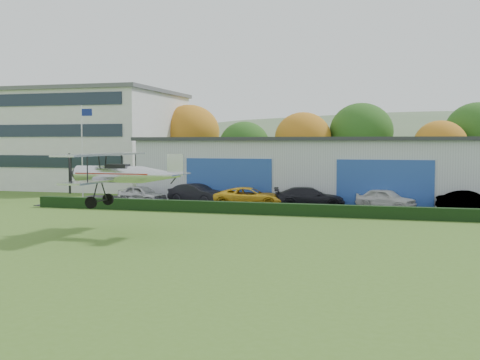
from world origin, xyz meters
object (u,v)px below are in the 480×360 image
(car_2, at_px, (249,197))
(car_3, at_px, (309,197))
(car_1, at_px, (197,194))
(car_5, at_px, (469,201))
(hangar, at_px, (386,169))
(car_0, at_px, (142,194))
(biplane, at_px, (119,173))
(car_4, at_px, (386,199))
(office_block, at_px, (80,139))
(flagpole, at_px, (83,143))

(car_2, relative_size, car_3, 1.02)
(car_1, relative_size, car_5, 1.09)
(car_3, relative_size, car_5, 1.22)
(hangar, distance_m, car_2, 12.85)
(car_0, distance_m, car_3, 13.30)
(hangar, height_order, car_1, hangar)
(car_0, bearing_deg, biplane, -142.60)
(car_4, xyz_separation_m, biplane, (-13.30, -15.50, 2.51))
(car_0, distance_m, car_2, 8.94)
(car_2, bearing_deg, biplane, 157.96)
(office_block, height_order, flagpole, office_block)
(car_5, bearing_deg, car_1, 103.77)
(car_2, xyz_separation_m, car_3, (4.37, 0.80, 0.02))
(car_1, relative_size, car_4, 1.09)
(car_3, xyz_separation_m, car_5, (11.12, 0.76, -0.05))
(biplane, bearing_deg, office_block, 124.98)
(car_1, bearing_deg, car_3, -76.53)
(office_block, bearing_deg, hangar, -12.01)
(biplane, bearing_deg, car_4, 50.16)
(office_block, xyz_separation_m, car_0, (14.36, -14.82, -4.45))
(car_1, height_order, biplane, biplane)
(car_2, distance_m, car_3, 4.44)
(car_4, bearing_deg, biplane, 163.67)
(hangar, height_order, office_block, office_block)
(hangar, relative_size, office_block, 1.97)
(car_4, bearing_deg, office_block, 91.87)
(biplane, bearing_deg, flagpole, 126.68)
(car_0, relative_size, car_5, 0.97)
(car_1, xyz_separation_m, car_3, (9.10, -0.70, -0.01))
(flagpole, bearing_deg, office_block, 121.97)
(car_1, bearing_deg, car_2, -89.72)
(car_0, distance_m, car_1, 4.34)
(car_5, bearing_deg, biplane, 142.88)
(car_1, bearing_deg, flagpole, 103.90)
(car_3, height_order, biplane, biplane)
(hangar, xyz_separation_m, car_4, (0.12, -6.65, -1.87))
(car_2, bearing_deg, office_block, 48.77)
(car_0, height_order, car_1, car_1)
(hangar, xyz_separation_m, biplane, (-13.18, -22.15, 0.64))
(flagpole, distance_m, car_0, 7.65)
(hangar, bearing_deg, car_3, -125.78)
(car_0, bearing_deg, car_3, -71.73)
(flagpole, bearing_deg, car_4, -1.55)
(car_2, bearing_deg, flagpole, 73.59)
(car_1, distance_m, car_5, 20.22)
(hangar, distance_m, car_5, 9.02)
(car_0, xyz_separation_m, biplane, (5.45, -14.35, 2.54))
(car_3, distance_m, biplane, 16.88)
(flagpole, distance_m, biplane, 20.02)
(hangar, xyz_separation_m, car_3, (-5.34, -7.41, -1.85))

